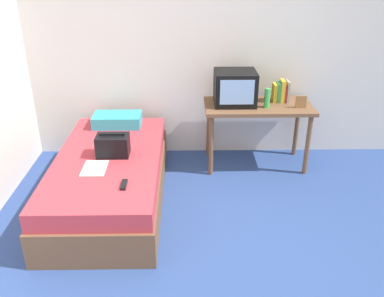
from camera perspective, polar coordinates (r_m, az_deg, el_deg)
ground_plane at (r=3.43m, az=2.38°, el=-14.61°), size 8.00×8.00×0.00m
wall_back at (r=4.71m, az=1.32°, el=14.39°), size 5.20×0.10×2.60m
bed at (r=4.06m, az=-11.29°, el=-4.10°), size 1.00×2.00×0.48m
desk at (r=4.57m, az=9.10°, el=5.00°), size 1.16×0.60×0.72m
tv at (r=4.46m, az=5.99°, el=8.39°), size 0.44×0.39×0.36m
water_bottle at (r=4.42m, az=10.39°, el=6.90°), size 0.06×0.06×0.21m
book_row at (r=4.64m, az=12.22°, el=7.71°), size 0.17×0.16×0.24m
picture_frame at (r=4.50m, az=14.89°, el=6.29°), size 0.11×0.02×0.13m
pillow at (r=4.60m, az=-10.34°, el=3.92°), size 0.52×0.31×0.13m
handbag at (r=3.91m, az=-10.93°, el=0.43°), size 0.30×0.20×0.23m
magazine at (r=3.74m, az=-13.37°, el=-2.68°), size 0.21×0.29×0.01m
remote_dark at (r=3.42m, az=-9.43°, el=-4.96°), size 0.04×0.16×0.02m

